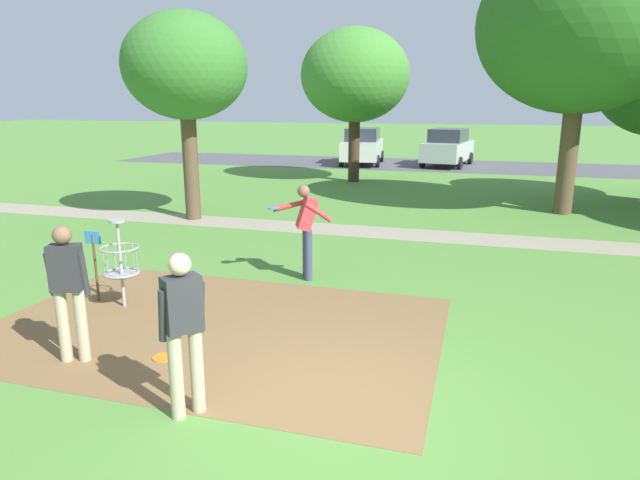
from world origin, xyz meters
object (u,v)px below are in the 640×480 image
object	(u,v)px
player_foreground_watching	(306,225)
tree_far_left	(355,76)
tree_mid_right	(582,24)
player_waiting_left	(183,326)
tree_mid_center	(185,68)
parked_car_center_left	(448,147)
disc_golf_basket	(117,260)
frisbee_near_basket	(163,358)
parked_car_leftmost	(362,146)
player_throwing	(68,286)

from	to	relation	value
player_foreground_watching	tree_far_left	distance (m)	13.09
player_foreground_watching	tree_mid_right	world-z (taller)	tree_mid_right
player_waiting_left	tree_mid_right	size ratio (longest dim) A/B	0.23
player_foreground_watching	tree_mid_center	bearing A→B (deg)	138.03
player_foreground_watching	parked_car_center_left	distance (m)	19.47
parked_car_center_left	disc_golf_basket	bearing A→B (deg)	-99.34
frisbee_near_basket	tree_far_left	xyz separation A→B (m)	(-1.32, 16.12, 4.10)
player_foreground_watching	parked_car_leftmost	distance (m)	19.20
player_throwing	tree_mid_center	world-z (taller)	tree_mid_center
player_foreground_watching	tree_mid_right	size ratio (longest dim) A/B	0.23
player_waiting_left	tree_mid_center	bearing A→B (deg)	118.87
tree_mid_right	parked_car_leftmost	bearing A→B (deg)	126.70
frisbee_near_basket	tree_mid_center	xyz separation A→B (m)	(-3.87, 7.71, 3.97)
disc_golf_basket	tree_far_left	bearing A→B (deg)	88.79
player_foreground_watching	frisbee_near_basket	xyz separation A→B (m)	(-0.73, -3.57, -0.98)
tree_mid_center	tree_mid_right	world-z (taller)	tree_mid_right
player_waiting_left	parked_car_center_left	distance (m)	24.05
player_waiting_left	frisbee_near_basket	xyz separation A→B (m)	(-0.95, 1.02, -0.96)
player_throwing	frisbee_near_basket	xyz separation A→B (m)	(1.00, 0.35, -0.96)
tree_mid_right	parked_car_leftmost	world-z (taller)	tree_mid_right
tree_mid_center	parked_car_leftmost	xyz separation A→B (m)	(1.51, 14.81, -3.06)
tree_far_left	parked_car_leftmost	distance (m)	7.23
parked_car_leftmost	tree_mid_right	bearing A→B (deg)	-53.30
disc_golf_basket	tree_mid_right	distance (m)	13.26
player_waiting_left	frisbee_near_basket	distance (m)	1.69
tree_mid_right	parked_car_leftmost	distance (m)	14.51
player_throwing	tree_mid_center	size ratio (longest dim) A/B	0.32
frisbee_near_basket	tree_mid_center	bearing A→B (deg)	116.63
tree_far_left	parked_car_leftmost	bearing A→B (deg)	99.15
parked_car_leftmost	parked_car_center_left	size ratio (longest dim) A/B	0.98
tree_far_left	parked_car_center_left	world-z (taller)	tree_far_left
disc_golf_basket	player_foreground_watching	bearing A→B (deg)	42.31
player_throwing	frisbee_near_basket	size ratio (longest dim) A/B	6.63
player_waiting_left	parked_car_center_left	bearing A→B (deg)	87.69
disc_golf_basket	parked_car_center_left	distance (m)	21.87
player_foreground_watching	player_waiting_left	world-z (taller)	same
player_foreground_watching	parked_car_center_left	size ratio (longest dim) A/B	0.39
tree_far_left	disc_golf_basket	bearing A→B (deg)	-91.21
player_waiting_left	tree_mid_right	distance (m)	14.01
disc_golf_basket	tree_mid_center	size ratio (longest dim) A/B	0.26
player_foreground_watching	player_throwing	distance (m)	4.28
player_foreground_watching	tree_mid_right	distance (m)	10.26
frisbee_near_basket	tree_mid_center	distance (m)	9.49
tree_mid_center	parked_car_center_left	distance (m)	16.64
player_foreground_watching	player_waiting_left	xyz separation A→B (m)	(0.22, -4.59, -0.02)
tree_mid_center	tree_far_left	bearing A→B (deg)	73.16
tree_mid_right	tree_mid_center	bearing A→B (deg)	-159.44
player_throwing	frisbee_near_basket	distance (m)	1.43
frisbee_near_basket	tree_far_left	world-z (taller)	tree_far_left
player_throwing	tree_far_left	distance (m)	16.76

